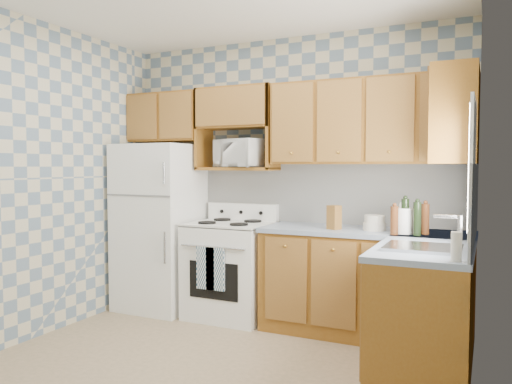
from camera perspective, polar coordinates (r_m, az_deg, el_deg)
floor at (r=3.74m, az=-5.93°, el=-20.05°), size 3.40×3.40×0.00m
back_wall at (r=4.88m, az=3.69°, el=1.66°), size 3.40×0.02×2.70m
right_wall at (r=2.95m, az=23.51°, el=0.54°), size 0.02×3.20×2.70m
backsplash_back at (r=4.75m, az=8.14°, el=-0.22°), size 2.60×0.02×0.56m
backsplash_right at (r=3.76m, az=23.65°, el=-1.28°), size 0.02×1.60×0.56m
refrigerator at (r=5.23m, az=-10.93°, el=-3.91°), size 0.75×0.70×1.68m
stove_body at (r=4.89m, az=-2.95°, el=-8.97°), size 0.76×0.65×0.90m
cooktop at (r=4.82m, az=-2.97°, el=-3.67°), size 0.76×0.65×0.02m
backguard at (r=5.05m, az=-1.50°, el=-2.27°), size 0.76×0.08×0.17m
dish_towel_left at (r=4.61m, az=-5.75°, el=-8.64°), size 0.18×0.02×0.39m
dish_towel_right at (r=4.56m, az=-4.67°, el=-8.76°), size 0.18×0.02×0.39m
base_cabinets_back at (r=4.47m, az=12.27°, el=-10.30°), size 1.75×0.60×0.88m
base_cabinets_right at (r=3.90m, az=19.05°, el=-12.37°), size 0.60×1.60×0.88m
countertop_back at (r=4.38m, az=12.32°, el=-4.46°), size 1.77×0.63×0.04m
countertop_right at (r=3.81m, az=19.09°, el=-5.68°), size 0.63×1.60×0.04m
upper_cabinets_back at (r=4.50m, az=12.85°, el=7.85°), size 1.75×0.33×0.74m
upper_cabinets_fridge at (r=5.37m, az=-10.01°, el=8.36°), size 0.82×0.33×0.50m
upper_cabinets_right at (r=4.22m, az=21.86°, el=8.03°), size 0.33×0.70×0.74m
microwave_shelf at (r=4.93m, az=-2.11°, el=2.66°), size 0.80×0.33×0.03m
microwave at (r=4.89m, az=-1.66°, el=4.43°), size 0.57×0.46×0.27m
sink at (r=3.46m, az=18.57°, el=-6.12°), size 0.48×0.40×0.03m
window at (r=3.40m, az=23.50°, el=2.52°), size 0.02×0.66×0.86m
bottle_0 at (r=4.16m, az=16.67°, el=-2.69°), size 0.06×0.06×0.28m
bottle_1 at (r=4.09m, az=17.93°, el=-2.94°), size 0.06×0.06×0.26m
bottle_2 at (r=4.18m, az=18.78°, el=-2.95°), size 0.06×0.06×0.24m
bottle_3 at (r=4.09m, az=15.53°, el=-3.15°), size 0.06×0.06×0.23m
knife_block at (r=4.33m, az=8.91°, el=-2.88°), size 0.12×0.12×0.21m
electric_kettle at (r=4.19m, az=16.53°, el=-3.17°), size 0.16×0.16×0.20m
food_containers at (r=4.33m, az=13.41°, el=-3.44°), size 0.19×0.19×0.13m
soap_bottle at (r=3.07m, az=21.92°, el=-5.82°), size 0.06×0.06×0.17m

